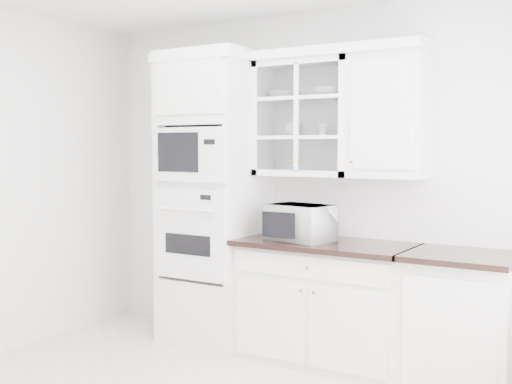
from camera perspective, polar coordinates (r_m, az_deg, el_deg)
The scene contains 12 objects.
room_shell at distance 4.06m, azimuth -3.46°, elevation 6.18°, with size 4.00×3.50×2.70m.
oven_column at distance 5.32m, azimuth -3.84°, elevation -0.59°, with size 0.76×0.68×2.40m.
base_cabinet_run at distance 4.94m, azimuth 6.29°, elevation -9.63°, with size 1.32×0.67×0.92m.
extra_base_cabinet at distance 4.61m, azimuth 17.77°, elevation -10.79°, with size 0.72×0.67×0.92m.
upper_cabinet_glass at distance 5.04m, azimuth 4.51°, elevation 6.56°, with size 0.80×0.33×0.90m.
upper_cabinet_solid at distance 4.76m, azimuth 11.78°, elevation 6.64°, with size 0.55×0.33×0.90m, color white.
crown_molding at distance 5.11m, azimuth 3.34°, elevation 11.99°, with size 2.14×0.38×0.07m, color white.
countertop_microwave at distance 4.87m, azimuth 4.04°, elevation -2.71°, with size 0.47×0.39×0.27m, color white.
bowl_a at distance 5.17m, azimuth 2.49°, elevation 8.62°, with size 0.25×0.25×0.06m, color white.
bowl_b at distance 4.97m, azimuth 6.43°, elevation 8.83°, with size 0.22×0.22×0.07m, color white.
cup_a at distance 5.11m, azimuth 3.34°, elevation 5.52°, with size 0.13×0.13×0.10m, color white.
cup_b at distance 4.97m, azimuth 6.04°, elevation 5.51°, with size 0.10×0.10×0.09m, color white.
Camera 1 is at (2.36, -2.88, 1.62)m, focal length 45.00 mm.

